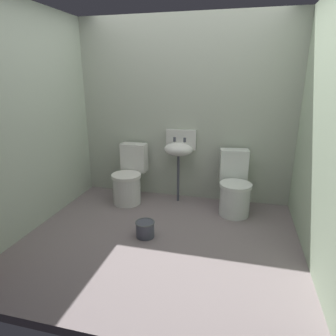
% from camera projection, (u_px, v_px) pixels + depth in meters
% --- Properties ---
extents(ground_plane, '(3.34, 2.74, 0.08)m').
position_uv_depth(ground_plane, '(162.00, 239.00, 3.26)').
color(ground_plane, gray).
extents(wall_back, '(3.34, 0.10, 2.46)m').
position_uv_depth(wall_back, '(184.00, 112.00, 4.01)').
color(wall_back, '#B2BCA9').
rests_on(wall_back, ground).
extents(wall_left, '(0.10, 2.54, 2.46)m').
position_uv_depth(wall_left, '(34.00, 119.00, 3.32)').
color(wall_left, '#B3C2AC').
rests_on(wall_left, ground).
extents(wall_right, '(0.10, 2.54, 2.46)m').
position_uv_depth(wall_right, '(327.00, 131.00, 2.62)').
color(wall_right, '#ACC2A2').
rests_on(wall_right, ground).
extents(toilet_left, '(0.41, 0.60, 0.78)m').
position_uv_depth(toilet_left, '(129.00, 179.00, 4.07)').
color(toilet_left, white).
rests_on(toilet_left, ground).
extents(toilet_right, '(0.47, 0.64, 0.78)m').
position_uv_depth(toilet_right, '(234.00, 188.00, 3.74)').
color(toilet_right, white).
rests_on(toilet_right, ground).
extents(sink, '(0.42, 0.35, 0.99)m').
position_uv_depth(sink, '(179.00, 149.00, 3.96)').
color(sink, '#454855').
rests_on(sink, ground).
extents(bucket, '(0.22, 0.22, 0.18)m').
position_uv_depth(bucket, '(145.00, 229.00, 3.21)').
color(bucket, '#454855').
rests_on(bucket, ground).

